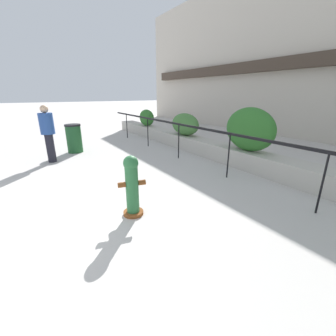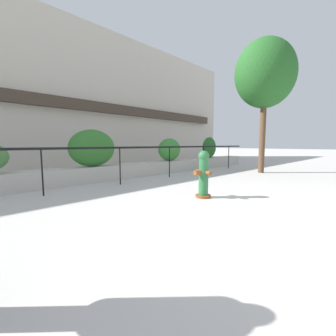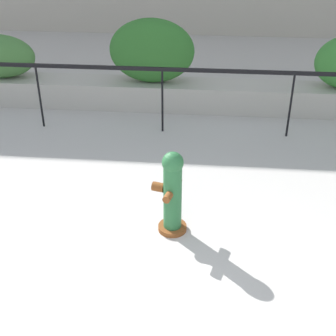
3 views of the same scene
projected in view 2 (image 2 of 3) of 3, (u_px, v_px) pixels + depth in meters
name	position (u px, v px, depth m)	size (l,w,h in m)	color
ground_plane	(301.00, 225.00, 3.42)	(120.00, 120.00, 0.00)	#BCB7B2
building_facade	(40.00, 89.00, 11.38)	(30.00, 1.36, 8.00)	beige
planter_wall_low	(102.00, 173.00, 7.59)	(18.00, 0.70, 0.50)	#B7B2A8
fence_railing_segment	(120.00, 151.00, 6.74)	(15.00, 0.05, 1.15)	black
hedge_bush_2	(93.00, 148.00, 7.28)	(1.59, 0.63, 1.20)	#2D6B28
hedge_bush_3	(170.00, 150.00, 9.83)	(1.23, 0.62, 0.98)	#387F33
hedge_bush_4	(209.00, 148.00, 11.97)	(0.95, 0.56, 1.09)	#235B23
fire_hydrant	(203.00, 174.00, 5.13)	(0.47, 0.48, 1.08)	brown
street_tree	(265.00, 74.00, 9.25)	(2.64, 2.38, 5.50)	brown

